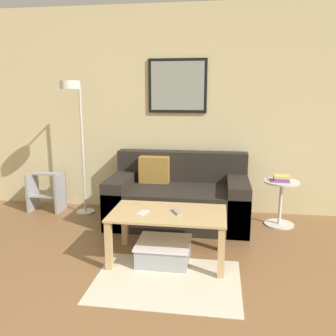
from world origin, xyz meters
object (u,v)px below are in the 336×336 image
object	(u,v)px
coffee_table	(168,221)
step_stool	(46,191)
couch	(178,198)
storage_bin	(164,251)
book_stack	(281,178)
side_table	(281,199)
remote_control	(177,212)
floor_lamp	(75,119)
cell_phone	(143,213)

from	to	relation	value
coffee_table	step_stool	world-z (taller)	step_stool
couch	coffee_table	size ratio (longest dim) A/B	1.55
coffee_table	storage_bin	size ratio (longest dim) A/B	2.15
couch	book_stack	size ratio (longest dim) A/B	7.56
side_table	remote_control	bearing A→B (deg)	-135.27
side_table	step_stool	xyz separation A→B (m)	(-2.92, 0.10, -0.06)
coffee_table	storage_bin	world-z (taller)	coffee_table
floor_lamp	step_stool	size ratio (longest dim) A/B	3.37
coffee_table	side_table	xyz separation A→B (m)	(1.15, 1.05, -0.06)
book_stack	remote_control	size ratio (longest dim) A/B	1.41
side_table	cell_phone	bearing A→B (deg)	-141.09
storage_bin	step_stool	world-z (taller)	step_stool
step_stool	floor_lamp	bearing A→B (deg)	-20.77
coffee_table	floor_lamp	world-z (taller)	floor_lamp
couch	coffee_table	bearing A→B (deg)	-88.49
couch	cell_phone	size ratio (longest dim) A/B	11.43
storage_bin	cell_phone	xyz separation A→B (m)	(-0.19, -0.01, 0.36)
couch	remote_control	bearing A→B (deg)	-84.25
coffee_table	floor_lamp	distance (m)	1.77
book_stack	step_stool	world-z (taller)	book_stack
floor_lamp	coffee_table	bearing A→B (deg)	-37.67
remote_control	floor_lamp	bearing A→B (deg)	116.30
coffee_table	floor_lamp	bearing A→B (deg)	142.33
couch	cell_phone	bearing A→B (deg)	-100.44
floor_lamp	cell_phone	world-z (taller)	floor_lamp
coffee_table	side_table	distance (m)	1.56
coffee_table	cell_phone	distance (m)	0.25
couch	book_stack	bearing A→B (deg)	1.53
side_table	step_stool	bearing A→B (deg)	177.95
floor_lamp	side_table	bearing A→B (deg)	2.35
couch	floor_lamp	world-z (taller)	floor_lamp
floor_lamp	book_stack	bearing A→B (deg)	2.15
book_stack	coffee_table	bearing A→B (deg)	-137.43
step_stool	storage_bin	bearing A→B (deg)	-34.65
couch	step_stool	world-z (taller)	couch
storage_bin	side_table	bearing A→B (deg)	42.76
storage_bin	book_stack	size ratio (longest dim) A/B	2.27
couch	step_stool	xyz separation A→B (m)	(-1.74, 0.14, -0.02)
couch	step_stool	size ratio (longest dim) A/B	3.29
couch	side_table	bearing A→B (deg)	1.93
floor_lamp	side_table	distance (m)	2.55
storage_bin	floor_lamp	size ratio (longest dim) A/B	0.29
remote_control	step_stool	bearing A→B (deg)	120.31
cell_phone	step_stool	xyz separation A→B (m)	(-1.55, 1.21, -0.20)
coffee_table	book_stack	world-z (taller)	book_stack
floor_lamp	storage_bin	bearing A→B (deg)	-39.67
couch	storage_bin	world-z (taller)	couch
book_stack	couch	bearing A→B (deg)	-178.47
cell_phone	floor_lamp	bearing A→B (deg)	151.24
book_stack	remote_control	bearing A→B (deg)	-135.16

